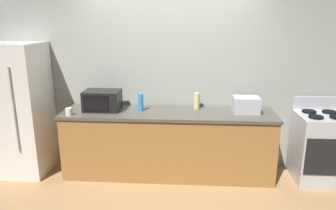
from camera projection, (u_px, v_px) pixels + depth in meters
The scene contains 10 objects.
ground_plane at pixel (166, 188), 4.05m from camera, with size 8.00×8.00×0.00m, color #A87F51.
back_wall at pixel (170, 74), 4.48m from camera, with size 6.40×0.10×2.70m, color #9EA399.
counter_run at pixel (168, 144), 4.32m from camera, with size 2.84×0.64×0.90m.
refrigerator at pixel (19, 109), 4.34m from camera, with size 0.72×0.73×1.80m.
stove_range at pixel (318, 147), 4.19m from camera, with size 0.60×0.61×1.08m.
microwave at pixel (102, 100), 4.27m from camera, with size 0.48×0.35×0.27m.
toaster_oven at pixel (246, 105), 4.17m from camera, with size 0.34×0.26×0.21m, color #B7BABF.
bottle_vinegar at pixel (197, 101), 4.35m from camera, with size 0.08×0.08×0.22m, color beige.
bottle_spray_cleaner at pixel (141, 102), 4.23m from camera, with size 0.07×0.07×0.24m, color #338CE5.
mug_white at pixel (69, 112), 4.07m from camera, with size 0.08×0.08×0.09m, color white.
Camera 1 is at (0.27, -3.62, 2.10)m, focal length 33.83 mm.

